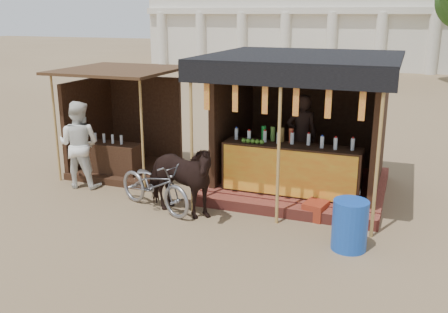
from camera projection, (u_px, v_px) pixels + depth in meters
ground at (188, 252)px, 7.68m from camera, size 120.00×120.00×0.00m
main_stall at (301, 142)px, 10.08m from camera, size 3.60×3.61×2.78m
secondary_stall at (120, 135)px, 11.42m from camera, size 2.40×2.40×2.38m
cow at (178, 179)px, 8.91m from camera, size 1.75×1.08×1.38m
motorbike at (154, 185)px, 9.22m from camera, size 1.95×1.28×0.97m
bystander at (79, 144)px, 10.36m from camera, size 0.97×0.80×1.83m
blue_barrel at (350, 225)px, 7.67m from camera, size 0.60×0.60×0.80m
red_crate at (316, 210)px, 8.90m from camera, size 0.44×0.51×0.31m
cooler at (342, 198)px, 9.29m from camera, size 0.67×0.48×0.46m
background_building at (341, 7)px, 34.20m from camera, size 26.00×7.45×8.18m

